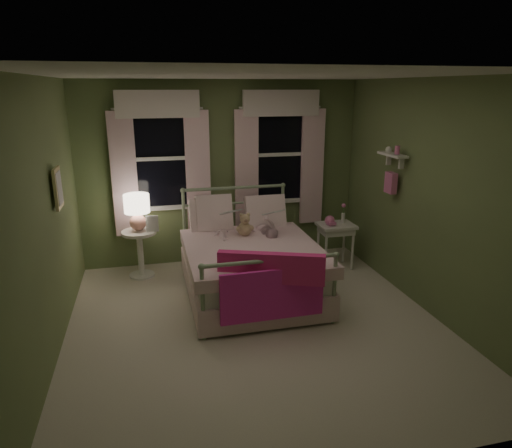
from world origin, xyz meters
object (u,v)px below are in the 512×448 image
object	(u,v)px
teddy_bear	(245,226)
bed	(249,264)
nightstand_left	(140,247)
nightstand_right	(336,231)
table_lamp	(137,209)
child_left	(221,216)
child_right	(263,210)

from	to	relation	value
teddy_bear	bed	bearing A→B (deg)	-91.15
bed	nightstand_left	size ratio (longest dim) A/B	3.13
teddy_bear	nightstand_right	distance (m)	1.41
table_lamp	nightstand_right	bearing A→B (deg)	-6.91
table_lamp	teddy_bear	bearing A→B (deg)	-23.45
child_left	nightstand_right	world-z (taller)	child_left
bed	teddy_bear	xyz separation A→B (m)	(0.01, 0.27, 0.42)
nightstand_right	child_left	bearing A→B (deg)	-176.88
bed	teddy_bear	bearing A→B (deg)	88.85
bed	nightstand_right	distance (m)	1.48
bed	table_lamp	world-z (taller)	bed
child_left	nightstand_right	xyz separation A→B (m)	(1.65, 0.09, -0.35)
nightstand_left	child_left	bearing A→B (deg)	-21.73
bed	child_left	xyz separation A→B (m)	(-0.27, 0.43, 0.53)
bed	teddy_bear	world-z (taller)	bed
child_right	table_lamp	bearing A→B (deg)	-19.06
nightstand_right	teddy_bear	bearing A→B (deg)	-169.73
nightstand_right	bed	bearing A→B (deg)	-159.20
child_right	teddy_bear	size ratio (longest dim) A/B	2.41
child_left	child_right	world-z (taller)	child_right
bed	child_right	xyz separation A→B (m)	(0.29, 0.43, 0.57)
nightstand_left	nightstand_right	world-z (taller)	same
nightstand_right	nightstand_left	bearing A→B (deg)	173.09
child_left	teddy_bear	size ratio (longest dim) A/B	2.15
teddy_bear	nightstand_right	xyz separation A→B (m)	(1.37, 0.25, -0.24)
nightstand_right	table_lamp	bearing A→B (deg)	173.09
nightstand_left	table_lamp	size ratio (longest dim) A/B	1.32
bed	teddy_bear	size ratio (longest dim) A/B	6.56
child_right	teddy_bear	bearing A→B (deg)	24.99
nightstand_left	table_lamp	xyz separation A→B (m)	(0.00, 0.00, 0.54)
teddy_bear	nightstand_left	bearing A→B (deg)	156.55
child_right	child_left	bearing A→B (deg)	-4.51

